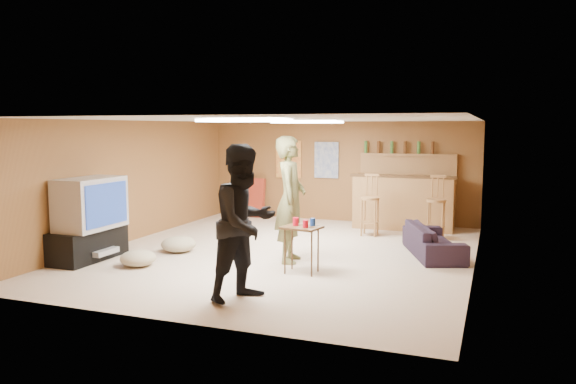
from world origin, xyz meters
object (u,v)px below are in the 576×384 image
(person_black, at_px, (245,223))
(tray_table, at_px, (302,250))
(bar_counter, at_px, (404,202))
(tv_body, at_px, (90,203))
(sofa, at_px, (433,240))
(person_olive, at_px, (290,199))

(person_black, bearing_deg, tray_table, 14.94)
(person_black, bearing_deg, bar_counter, 13.50)
(tv_body, xyz_separation_m, sofa, (4.99, 2.20, -0.65))
(tv_body, relative_size, sofa, 0.65)
(bar_counter, relative_size, person_black, 1.06)
(sofa, bearing_deg, bar_counter, 0.13)
(bar_counter, height_order, sofa, bar_counter)
(bar_counter, xyz_separation_m, person_black, (-1.05, -5.45, 0.39))
(tv_body, height_order, person_olive, person_olive)
(person_olive, height_order, tray_table, person_olive)
(tv_body, bearing_deg, person_black, -17.88)
(person_olive, distance_m, sofa, 2.47)
(tv_body, xyz_separation_m, bar_counter, (4.15, 4.45, -0.35))
(tv_body, distance_m, person_black, 3.26)
(bar_counter, height_order, person_black, person_black)
(tray_table, bearing_deg, sofa, 47.28)
(tv_body, bearing_deg, bar_counter, 47.00)
(person_black, height_order, sofa, person_black)
(person_olive, distance_m, person_black, 2.01)
(tray_table, bearing_deg, person_black, -99.42)
(person_olive, bearing_deg, sofa, -71.07)
(bar_counter, relative_size, tray_table, 2.97)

